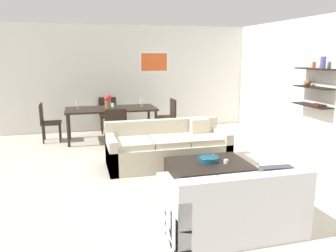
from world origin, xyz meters
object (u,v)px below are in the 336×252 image
wine_glass_foot (113,105)px  centerpiece_vase (108,101)px  dining_table (111,111)px  dining_chair_head (108,112)px  wine_glass_left_far (78,103)px  wine_glass_right_far (142,102)px  dining_chair_foot (116,126)px  sofa_beige (168,149)px  decorative_bowl (208,159)px  coffee_table (209,175)px  dining_chair_right_far (169,114)px  candle_jar (226,162)px  dining_chair_left_far (47,120)px  wine_glass_head (109,101)px  loveseat_white (232,207)px

wine_glass_foot → centerpiece_vase: centerpiece_vase is taller
dining_table → dining_chair_head: size_ratio=2.34×
wine_glass_left_far → wine_glass_right_far: bearing=0.0°
dining_chair_foot → sofa_beige: bearing=-57.5°
decorative_bowl → wine_glass_foot: (-1.14, 2.81, 0.45)m
wine_glass_foot → centerpiece_vase: bearing=100.6°
coffee_table → wine_glass_left_far: bearing=118.7°
coffee_table → dining_chair_foot: size_ratio=1.34×
wine_glass_left_far → wine_glass_foot: size_ratio=1.02×
dining_chair_right_far → dining_table: bearing=-171.7°
wine_glass_foot → wine_glass_right_far: wine_glass_foot is taller
wine_glass_left_far → dining_chair_head: bearing=45.6°
decorative_bowl → wine_glass_left_far: bearing=119.5°
candle_jar → dining_chair_foot: size_ratio=0.08×
decorative_bowl → wine_glass_left_far: 3.85m
decorative_bowl → dining_chair_foot: size_ratio=0.36×
dining_chair_head → centerpiece_vase: (-0.07, -0.89, 0.41)m
dining_chair_head → dining_chair_left_far: 1.58m
decorative_bowl → wine_glass_right_far: wine_glass_right_far is taller
candle_jar → decorative_bowl: bearing=141.3°
sofa_beige → candle_jar: (0.56, -1.27, 0.12)m
wine_glass_head → dining_chair_foot: bearing=-90.0°
dining_table → wine_glass_head: size_ratio=11.41×
dining_chair_head → centerpiece_vase: 0.99m
dining_chair_right_far → wine_glass_head: 1.49m
dining_chair_foot → dining_chair_right_far: same height
dining_chair_foot → decorative_bowl: bearing=-64.0°
dining_chair_head → dining_chair_right_far: same height
centerpiece_vase → candle_jar: bearing=-67.0°
wine_glass_left_far → wine_glass_head: wine_glass_head is taller
loveseat_white → decorative_bowl: loveseat_white is taller
decorative_bowl → wine_glass_right_far: bearing=96.9°
wine_glass_right_far → dining_table: bearing=-171.2°
wine_glass_right_far → centerpiece_vase: centerpiece_vase is taller
wine_glass_left_far → centerpiece_vase: 0.69m
sofa_beige → dining_chair_foot: (-0.79, 1.24, 0.21)m
coffee_table → centerpiece_vase: (-1.20, 3.27, 0.73)m
coffee_table → wine_glass_right_far: wine_glass_right_far is taller
dining_table → dining_chair_right_far: (1.43, 0.21, -0.18)m
coffee_table → wine_glass_head: (-1.13, 3.69, 0.68)m
sofa_beige → dining_table: (-0.79, 2.11, 0.39)m
sofa_beige → centerpiece_vase: centerpiece_vase is taller
centerpiece_vase → dining_chair_foot: bearing=-85.2°
dining_table → wine_glass_left_far: size_ratio=11.52×
coffee_table → wine_glass_left_far: 3.94m
sofa_beige → decorative_bowl: sofa_beige is taller
sofa_beige → wine_glass_head: bearing=107.5°
candle_jar → dining_table: dining_table is taller
coffee_table → candle_jar: candle_jar is taller
wine_glass_right_far → centerpiece_vase: bearing=-170.4°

